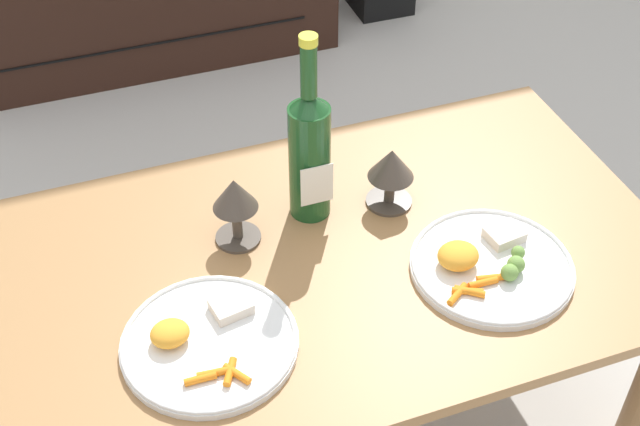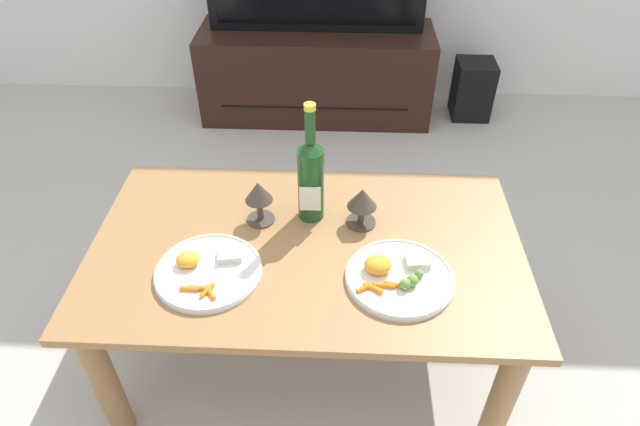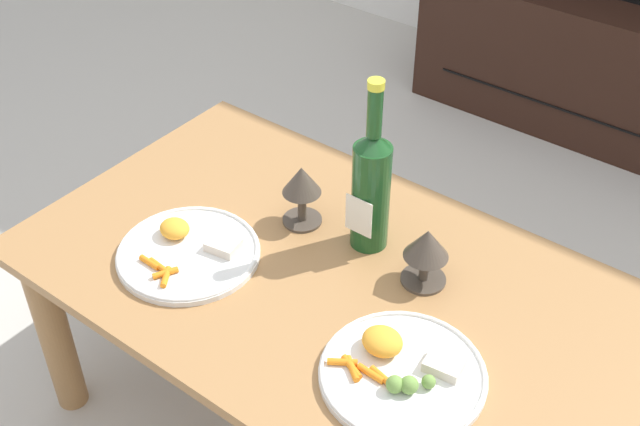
{
  "view_description": "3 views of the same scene",
  "coord_description": "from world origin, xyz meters",
  "px_view_note": "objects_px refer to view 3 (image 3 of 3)",
  "views": [
    {
      "loc": [
        -0.38,
        -1.0,
        1.55
      ],
      "look_at": [
        0.0,
        0.06,
        0.55
      ],
      "focal_mm": 47.91,
      "sensor_mm": 36.0,
      "label": 1
    },
    {
      "loc": [
        0.09,
        -1.09,
        1.52
      ],
      "look_at": [
        0.03,
        0.07,
        0.55
      ],
      "focal_mm": 30.11,
      "sensor_mm": 36.0,
      "label": 2
    },
    {
      "loc": [
        0.68,
        -0.92,
        1.56
      ],
      "look_at": [
        -0.05,
        0.04,
        0.6
      ],
      "focal_mm": 45.53,
      "sensor_mm": 36.0,
      "label": 3
    }
  ],
  "objects_px": {
    "wine_bottle": "(371,186)",
    "dinner_plate_right": "(401,370)",
    "goblet_left": "(302,185)",
    "tv_stand": "(603,63)",
    "dinner_plate_left": "(188,251)",
    "goblet_right": "(427,248)",
    "dining_table": "(327,307)"
  },
  "relations": [
    {
      "from": "dining_table",
      "to": "wine_bottle",
      "type": "relative_size",
      "value": 3.27
    },
    {
      "from": "dining_table",
      "to": "dinner_plate_right",
      "type": "height_order",
      "value": "dinner_plate_right"
    },
    {
      "from": "goblet_right",
      "to": "dinner_plate_left",
      "type": "bearing_deg",
      "value": -151.43
    },
    {
      "from": "dinner_plate_right",
      "to": "wine_bottle",
      "type": "bearing_deg",
      "value": 133.88
    },
    {
      "from": "wine_bottle",
      "to": "dinner_plate_left",
      "type": "xyz_separation_m",
      "value": [
        -0.26,
        -0.25,
        -0.13
      ]
    },
    {
      "from": "wine_bottle",
      "to": "dinner_plate_right",
      "type": "distance_m",
      "value": 0.37
    },
    {
      "from": "dining_table",
      "to": "wine_bottle",
      "type": "xyz_separation_m",
      "value": [
        0.01,
        0.13,
        0.23
      ]
    },
    {
      "from": "tv_stand",
      "to": "wine_bottle",
      "type": "relative_size",
      "value": 3.33
    },
    {
      "from": "dinner_plate_left",
      "to": "dinner_plate_right",
      "type": "xyz_separation_m",
      "value": [
        0.5,
        -0.0,
        0.0
      ]
    },
    {
      "from": "dining_table",
      "to": "dinner_plate_left",
      "type": "height_order",
      "value": "dinner_plate_left"
    },
    {
      "from": "tv_stand",
      "to": "goblet_left",
      "type": "distance_m",
      "value": 1.58
    },
    {
      "from": "wine_bottle",
      "to": "dinner_plate_left",
      "type": "bearing_deg",
      "value": -135.99
    },
    {
      "from": "dinner_plate_right",
      "to": "tv_stand",
      "type": "bearing_deg",
      "value": 99.74
    },
    {
      "from": "dinner_plate_left",
      "to": "goblet_left",
      "type": "bearing_deg",
      "value": 63.23
    },
    {
      "from": "goblet_left",
      "to": "goblet_right",
      "type": "distance_m",
      "value": 0.29
    },
    {
      "from": "dining_table",
      "to": "dinner_plate_left",
      "type": "xyz_separation_m",
      "value": [
        -0.25,
        -0.12,
        0.1
      ]
    },
    {
      "from": "tv_stand",
      "to": "wine_bottle",
      "type": "bearing_deg",
      "value": -87.66
    },
    {
      "from": "wine_bottle",
      "to": "goblet_left",
      "type": "bearing_deg",
      "value": -168.87
    },
    {
      "from": "dining_table",
      "to": "goblet_left",
      "type": "height_order",
      "value": "goblet_left"
    },
    {
      "from": "goblet_left",
      "to": "tv_stand",
      "type": "bearing_deg",
      "value": 86.83
    },
    {
      "from": "tv_stand",
      "to": "wine_bottle",
      "type": "xyz_separation_m",
      "value": [
        0.06,
        -1.51,
        0.4
      ]
    },
    {
      "from": "goblet_left",
      "to": "goblet_right",
      "type": "xyz_separation_m",
      "value": [
        0.29,
        0.0,
        -0.01
      ]
    },
    {
      "from": "tv_stand",
      "to": "dinner_plate_left",
      "type": "bearing_deg",
      "value": -96.38
    },
    {
      "from": "tv_stand",
      "to": "dinner_plate_left",
      "type": "relative_size",
      "value": 4.34
    },
    {
      "from": "tv_stand",
      "to": "goblet_left",
      "type": "xyz_separation_m",
      "value": [
        -0.09,
        -1.54,
        0.35
      ]
    },
    {
      "from": "tv_stand",
      "to": "goblet_right",
      "type": "relative_size",
      "value": 10.0
    },
    {
      "from": "dinner_plate_left",
      "to": "goblet_right",
      "type": "bearing_deg",
      "value": 28.57
    },
    {
      "from": "tv_stand",
      "to": "dinner_plate_left",
      "type": "height_order",
      "value": "dinner_plate_left"
    },
    {
      "from": "tv_stand",
      "to": "dinner_plate_right",
      "type": "height_order",
      "value": "dinner_plate_right"
    },
    {
      "from": "goblet_left",
      "to": "dinner_plate_right",
      "type": "xyz_separation_m",
      "value": [
        0.39,
        -0.22,
        -0.08
      ]
    },
    {
      "from": "tv_stand",
      "to": "goblet_right",
      "type": "xyz_separation_m",
      "value": [
        0.21,
        -1.54,
        0.34
      ]
    },
    {
      "from": "dining_table",
      "to": "tv_stand",
      "type": "height_order",
      "value": "dining_table"
    }
  ]
}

